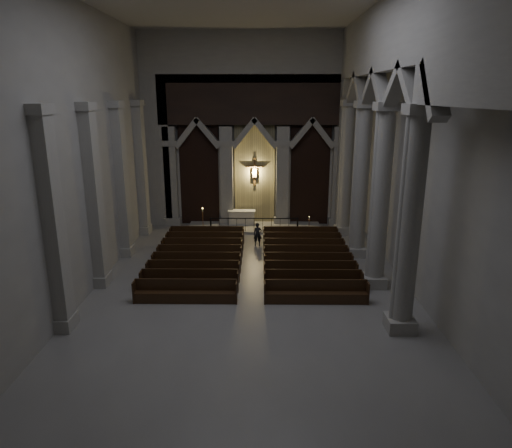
{
  "coord_description": "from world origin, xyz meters",
  "views": [
    {
      "loc": [
        0.41,
        -17.57,
        8.29
      ],
      "look_at": [
        0.19,
        3.0,
        2.46
      ],
      "focal_mm": 32.0,
      "sensor_mm": 36.0,
      "label": 1
    }
  ],
  "objects_px": {
    "candle_stand_left": "(203,225)",
    "candle_stand_right": "(309,231)",
    "altar_rail": "(254,223)",
    "altar": "(242,217)",
    "worshipper": "(258,234)",
    "pews": "(252,262)"
  },
  "relations": [
    {
      "from": "altar_rail",
      "to": "candle_stand_right",
      "type": "xyz_separation_m",
      "value": [
        3.34,
        -0.37,
        -0.37
      ]
    },
    {
      "from": "candle_stand_right",
      "to": "pews",
      "type": "bearing_deg",
      "value": -122.29
    },
    {
      "from": "altar_rail",
      "to": "candle_stand_left",
      "type": "height_order",
      "value": "candle_stand_left"
    },
    {
      "from": "altar",
      "to": "candle_stand_right",
      "type": "height_order",
      "value": "candle_stand_right"
    },
    {
      "from": "candle_stand_left",
      "to": "altar",
      "type": "bearing_deg",
      "value": 30.02
    },
    {
      "from": "pews",
      "to": "worshipper",
      "type": "xyz_separation_m",
      "value": [
        0.24,
        3.48,
        0.34
      ]
    },
    {
      "from": "candle_stand_right",
      "to": "pews",
      "type": "height_order",
      "value": "candle_stand_right"
    },
    {
      "from": "altar",
      "to": "worshipper",
      "type": "relative_size",
      "value": 1.36
    },
    {
      "from": "altar",
      "to": "pews",
      "type": "bearing_deg",
      "value": -83.66
    },
    {
      "from": "altar_rail",
      "to": "candle_stand_right",
      "type": "bearing_deg",
      "value": -6.29
    },
    {
      "from": "altar",
      "to": "candle_stand_right",
      "type": "xyz_separation_m",
      "value": [
        4.17,
        -2.2,
        -0.27
      ]
    },
    {
      "from": "altar_rail",
      "to": "altar",
      "type": "bearing_deg",
      "value": 114.37
    },
    {
      "from": "altar",
      "to": "candle_stand_left",
      "type": "distance_m",
      "value": 2.75
    },
    {
      "from": "candle_stand_left",
      "to": "candle_stand_right",
      "type": "xyz_separation_m",
      "value": [
        6.54,
        -0.83,
        -0.09
      ]
    },
    {
      "from": "altar",
      "to": "candle_stand_right",
      "type": "relative_size",
      "value": 1.42
    },
    {
      "from": "worshipper",
      "to": "candle_stand_left",
      "type": "bearing_deg",
      "value": 140.13
    },
    {
      "from": "altar",
      "to": "worshipper",
      "type": "bearing_deg",
      "value": -75.05
    },
    {
      "from": "pews",
      "to": "worshipper",
      "type": "relative_size",
      "value": 7.38
    },
    {
      "from": "altar",
      "to": "altar_rail",
      "type": "xyz_separation_m",
      "value": [
        0.83,
        -1.83,
        0.1
      ]
    },
    {
      "from": "altar",
      "to": "candle_stand_right",
      "type": "bearing_deg",
      "value": -27.84
    },
    {
      "from": "pews",
      "to": "worshipper",
      "type": "height_order",
      "value": "worshipper"
    },
    {
      "from": "candle_stand_left",
      "to": "candle_stand_right",
      "type": "height_order",
      "value": "candle_stand_left"
    }
  ]
}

